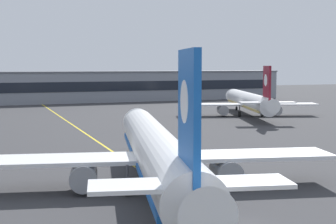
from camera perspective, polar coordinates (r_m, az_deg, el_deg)
taxiway_centreline at (r=61.00m, az=-6.04°, el=-4.79°), size 3.96×179.97×0.01m
airliner_foreground at (r=43.03m, az=-1.40°, el=-4.50°), size 32.24×41.01×11.65m
airliner_background at (r=106.64m, az=9.32°, el=1.20°), size 29.25×37.00×10.68m
safety_cone_by_nose_gear at (r=58.52m, az=-4.70°, el=-4.96°), size 0.44×0.44×0.55m
terminal_building at (r=145.97m, az=-15.30°, el=2.75°), size 155.45×12.40×9.03m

